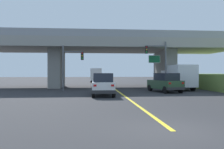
# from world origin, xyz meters

# --- Properties ---
(ground) EXTENTS (160.00, 160.00, 0.00)m
(ground) POSITION_xyz_m (0.00, 25.10, 0.00)
(ground) COLOR #2B2B2D
(overpass_bridge) EXTENTS (34.13, 9.91, 7.36)m
(overpass_bridge) POSITION_xyz_m (0.00, 25.10, 5.29)
(overpass_bridge) COLOR gray
(overpass_bridge) RESTS_ON ground
(lane_divider_stripe) EXTENTS (0.20, 22.59, 0.01)m
(lane_divider_stripe) POSITION_xyz_m (0.00, 11.30, 0.00)
(lane_divider_stripe) COLOR yellow
(lane_divider_stripe) RESTS_ON ground
(suv_lead) EXTENTS (1.95, 4.84, 2.02)m
(suv_lead) POSITION_xyz_m (-1.91, 13.03, 1.02)
(suv_lead) COLOR silver
(suv_lead) RESTS_ON ground
(suv_crossing) EXTENTS (2.97, 4.69, 2.02)m
(suv_crossing) POSITION_xyz_m (4.90, 16.15, 1.01)
(suv_crossing) COLOR #2D4C33
(suv_crossing) RESTS_ON ground
(box_truck) EXTENTS (2.33, 6.45, 2.95)m
(box_truck) POSITION_xyz_m (7.55, 19.34, 1.56)
(box_truck) COLOR silver
(box_truck) RESTS_ON ground
(traffic_signal_nearside) EXTENTS (2.66, 0.36, 5.86)m
(traffic_signal_nearside) POSITION_xyz_m (5.34, 19.94, 3.76)
(traffic_signal_nearside) COLOR #56595E
(traffic_signal_nearside) RESTS_ON ground
(traffic_signal_farside) EXTENTS (2.44, 0.36, 5.21)m
(traffic_signal_farside) POSITION_xyz_m (-5.37, 19.20, 3.25)
(traffic_signal_farside) COLOR #56595E
(traffic_signal_farside) RESTS_ON ground
(highway_sign) EXTENTS (1.55, 0.17, 4.50)m
(highway_sign) POSITION_xyz_m (5.30, 21.96, 3.30)
(highway_sign) COLOR slate
(highway_sign) RESTS_ON ground
(semi_truck_distant) EXTENTS (2.33, 6.98, 2.97)m
(semi_truck_distant) POSITION_xyz_m (-2.03, 42.85, 1.57)
(semi_truck_distant) COLOR navy
(semi_truck_distant) RESTS_ON ground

